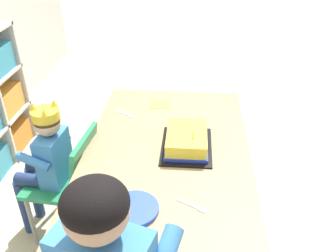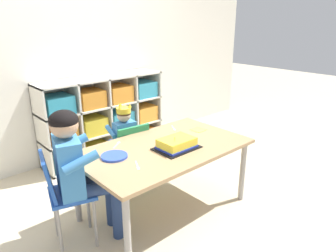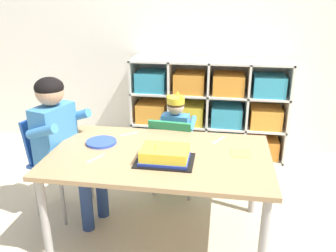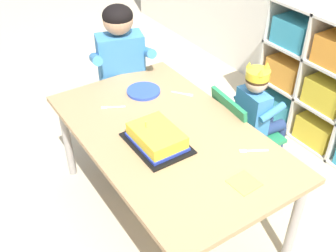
{
  "view_description": "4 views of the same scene",
  "coord_description": "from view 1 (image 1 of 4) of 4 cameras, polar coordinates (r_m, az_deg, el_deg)",
  "views": [
    {
      "loc": [
        -1.47,
        -0.12,
        1.65
      ],
      "look_at": [
        -0.01,
        -0.01,
        0.76
      ],
      "focal_mm": 38.4,
      "sensor_mm": 36.0,
      "label": 1
    },
    {
      "loc": [
        -1.57,
        -1.78,
        1.62
      ],
      "look_at": [
        0.04,
        -0.0,
        0.77
      ],
      "focal_mm": 33.29,
      "sensor_mm": 36.0,
      "label": 2
    },
    {
      "loc": [
        0.37,
        -1.99,
        1.56
      ],
      "look_at": [
        0.05,
        0.04,
        0.78
      ],
      "focal_mm": 37.74,
      "sensor_mm": 36.0,
      "label": 3
    },
    {
      "loc": [
        1.43,
        -0.94,
        1.9
      ],
      "look_at": [
        0.1,
        -0.07,
        0.74
      ],
      "focal_mm": 43.26,
      "sensor_mm": 36.0,
      "label": 4
    }
  ],
  "objects": [
    {
      "name": "birthday_cake_on_tray",
      "position": [
        1.83,
        2.98,
        -2.34
      ],
      "size": [
        0.35,
        0.26,
        0.12
      ],
      "color": "black",
      "rests_on": "activity_table"
    },
    {
      "name": "child_with_crown",
      "position": [
        2.02,
        -18.78,
        -4.47
      ],
      "size": [
        0.31,
        0.31,
        0.84
      ],
      "rotation": [
        0.0,
        0.0,
        3.04
      ],
      "color": "#3D7FBC",
      "rests_on": "ground"
    },
    {
      "name": "classroom_chair_blue",
      "position": [
        2.05,
        -15.3,
        -7.77
      ],
      "size": [
        0.38,
        0.39,
        0.67
      ],
      "rotation": [
        0.0,
        0.0,
        3.04
      ],
      "color": "#238451",
      "rests_on": "ground"
    },
    {
      "name": "fork_at_table_front_edge",
      "position": [
        2.15,
        -6.64,
        1.87
      ],
      "size": [
        0.09,
        0.13,
        0.0
      ],
      "rotation": [
        0.0,
        0.0,
        1.04
      ],
      "color": "white",
      "rests_on": "activity_table"
    },
    {
      "name": "paper_napkin_square",
      "position": [
        2.25,
        -1.3,
        3.55
      ],
      "size": [
        0.13,
        0.13,
        0.0
      ],
      "primitive_type": "cube",
      "rotation": [
        0.0,
        0.0,
        0.05
      ],
      "color": "#F4DB4C",
      "rests_on": "activity_table"
    },
    {
      "name": "fork_by_napkin",
      "position": [
        1.65,
        -11.32,
        -8.93
      ],
      "size": [
        0.12,
        0.09,
        0.0
      ],
      "rotation": [
        0.0,
        0.0,
        3.78
      ],
      "color": "white",
      "rests_on": "activity_table"
    },
    {
      "name": "activity_table",
      "position": [
        1.85,
        -0.2,
        -5.55
      ],
      "size": [
        1.4,
        0.83,
        0.6
      ],
      "color": "#A37F56",
      "rests_on": "ground"
    },
    {
      "name": "paper_plate_stack",
      "position": [
        1.5,
        -5.43,
        -12.95
      ],
      "size": [
        0.2,
        0.2,
        0.02
      ],
      "primitive_type": "cylinder",
      "color": "blue",
      "rests_on": "activity_table"
    },
    {
      "name": "ground",
      "position": [
        2.22,
        -0.17,
        -16.89
      ],
      "size": [
        16.0,
        16.0,
        0.0
      ],
      "primitive_type": "plane",
      "color": "beige"
    },
    {
      "name": "fork_scattered_mid_table",
      "position": [
        1.51,
        4.01,
        -12.58
      ],
      "size": [
        0.08,
        0.13,
        0.0
      ],
      "rotation": [
        0.0,
        0.0,
        1.08
      ],
      "color": "white",
      "rests_on": "activity_table"
    }
  ]
}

